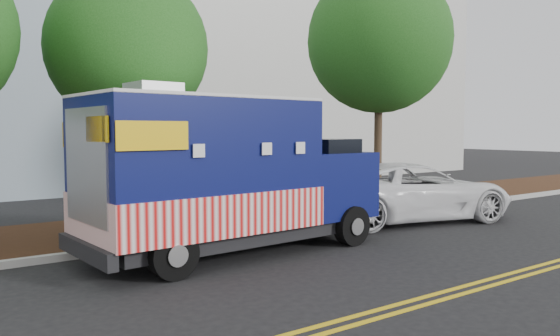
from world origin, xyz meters
TOP-DOWN VIEW (x-y plane):
  - ground at (0.00, 0.00)m, footprint 120.00×120.00m
  - curb at (0.00, 1.40)m, footprint 120.00×0.18m
  - mulch_strip at (0.00, 3.50)m, footprint 120.00×4.00m
  - centerline_near at (0.00, -4.45)m, footprint 120.00×0.10m
  - centerline_far at (0.00, -4.70)m, footprint 120.00×0.10m
  - tree_b at (-0.80, 3.38)m, footprint 3.95×3.95m
  - tree_c at (7.47, 2.83)m, footprint 4.72×4.72m
  - food_truck at (-0.07, -0.01)m, footprint 6.79×2.89m
  - white_car at (6.45, 0.57)m, footprint 6.55×4.15m

SIDE VIEW (x-z plane):
  - ground at x=0.00m, z-range 0.00..0.00m
  - centerline_near at x=0.00m, z-range 0.00..0.01m
  - centerline_far at x=0.00m, z-range 0.00..0.01m
  - curb at x=0.00m, z-range 0.00..0.15m
  - mulch_strip at x=0.00m, z-range 0.00..0.15m
  - white_car at x=6.45m, z-range 0.00..1.68m
  - food_truck at x=-0.07m, z-range -0.17..3.34m
  - tree_b at x=-0.80m, z-range 1.32..7.93m
  - tree_c at x=7.47m, z-range 1.58..9.47m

